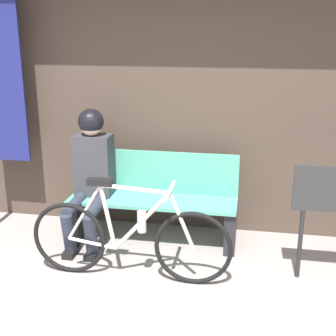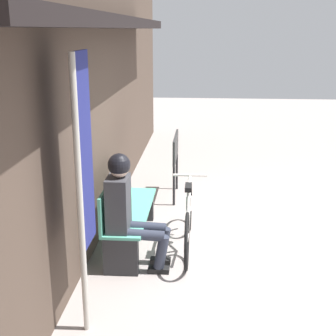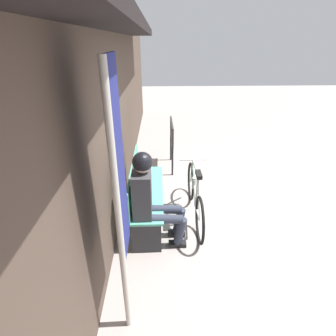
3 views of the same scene
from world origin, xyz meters
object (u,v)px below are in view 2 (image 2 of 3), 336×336
bicycle (189,219)px  signboard (176,152)px  banner_pole (83,167)px  park_bench_near (127,213)px  person_seated (128,205)px

bicycle → signboard: (1.68, 0.25, 0.35)m
banner_pole → signboard: bearing=-9.8°
park_bench_near → bicycle: bicycle is taller
bicycle → signboard: signboard is taller
banner_pole → signboard: banner_pole is taller
signboard → person_seated: bearing=170.8°
banner_pole → signboard: size_ratio=2.41×
signboard → park_bench_near: bearing=164.1°
bicycle → banner_pole: (-1.46, 0.80, 1.02)m
park_bench_near → signboard: (1.64, -0.47, 0.32)m
bicycle → person_seated: bearing=130.3°
park_bench_near → signboard: signboard is taller
park_bench_near → banner_pole: (-1.50, 0.08, 0.99)m
bicycle → banner_pole: banner_pole is taller
bicycle → banner_pole: 1.95m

